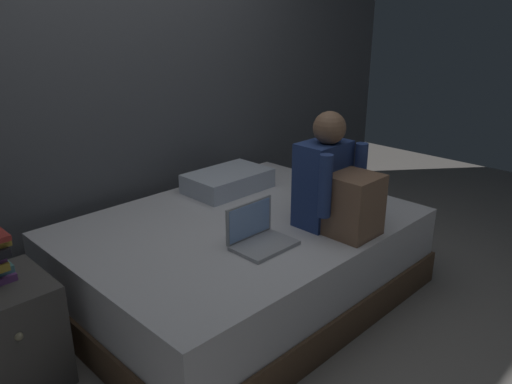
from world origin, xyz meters
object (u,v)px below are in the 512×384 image
bed (242,259)px  person_sitting (335,186)px  pillow (228,181)px  laptop (258,235)px  nightstand (4,336)px

bed → person_sitting: (0.30, -0.44, 0.50)m
bed → pillow: 0.63m
bed → person_sitting: 0.73m
bed → laptop: 0.45m
person_sitting → pillow: bearing=90.0°
laptop → pillow: (0.46, 0.74, 0.01)m
person_sitting → laptop: person_sitting is taller
nightstand → pillow: 1.65m
person_sitting → pillow: person_sitting is taller
nightstand → laptop: size_ratio=1.63×
nightstand → bed: bearing=-9.1°
nightstand → pillow: (1.60, 0.24, 0.31)m
person_sitting → pillow: (0.00, 0.89, -0.19)m
person_sitting → laptop: size_ratio=2.05×
laptop → pillow: size_ratio=0.57×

